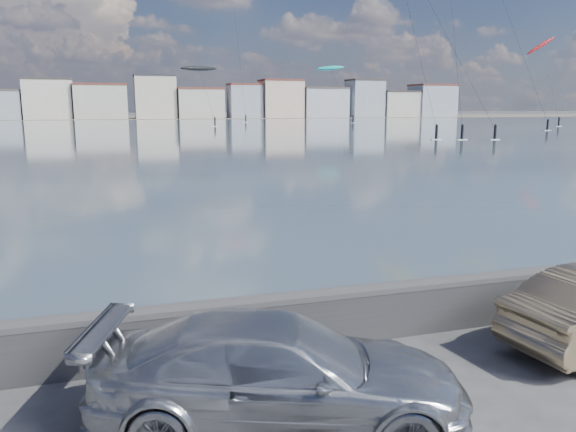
# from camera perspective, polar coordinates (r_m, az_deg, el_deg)

# --- Properties ---
(bay_water) EXTENTS (500.00, 177.00, 0.00)m
(bay_water) POSITION_cam_1_polar(r_m,az_deg,el_deg) (98.10, -15.84, 8.23)
(bay_water) COLOR #374456
(bay_water) RESTS_ON ground
(far_shore_strip) EXTENTS (500.00, 60.00, 0.00)m
(far_shore_strip) POSITION_cam_1_polar(r_m,az_deg,el_deg) (206.53, -16.60, 9.54)
(far_shore_strip) COLOR #4C473D
(far_shore_strip) RESTS_ON ground
(seawall) EXTENTS (400.00, 0.36, 1.08)m
(seawall) POSITION_cam_1_polar(r_m,az_deg,el_deg) (10.17, -3.31, -10.69)
(seawall) COLOR #28282B
(seawall) RESTS_ON ground
(far_buildings) EXTENTS (240.79, 13.26, 14.60)m
(far_buildings) POSITION_cam_1_polar(r_m,az_deg,el_deg) (192.51, -16.25, 11.26)
(far_buildings) COLOR #9EA8B7
(far_buildings) RESTS_ON ground
(car_silver) EXTENTS (5.57, 3.60, 1.50)m
(car_silver) POSITION_cam_1_polar(r_m,az_deg,el_deg) (8.00, -0.85, -15.67)
(car_silver) COLOR #ACAEB3
(car_silver) RESTS_ON ground
(kitesurfer_5) EXTENTS (7.41, 16.83, 14.99)m
(kitesurfer_5) POSITION_cam_1_polar(r_m,az_deg,el_deg) (154.02, 4.33, 14.66)
(kitesurfer_5) COLOR #19BFBF
(kitesurfer_5) RESTS_ON ground
(kitesurfer_9) EXTENTS (7.55, 11.18, 19.78)m
(kitesurfer_9) POSITION_cam_1_polar(r_m,az_deg,el_deg) (140.36, 24.32, 15.35)
(kitesurfer_9) COLOR red
(kitesurfer_9) RESTS_ON ground
(kitesurfer_11) EXTENTS (10.64, 18.83, 13.30)m
(kitesurfer_11) POSITION_cam_1_polar(r_m,az_deg,el_deg) (133.50, -9.00, 14.54)
(kitesurfer_11) COLOR black
(kitesurfer_11) RESTS_ON ground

